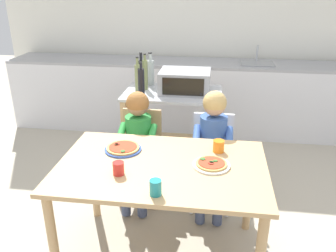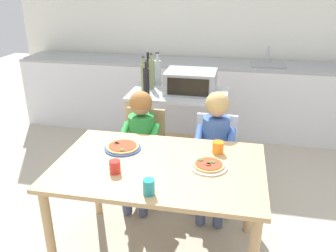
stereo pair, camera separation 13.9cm
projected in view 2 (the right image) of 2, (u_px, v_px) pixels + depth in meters
name	position (u px, v px, depth m)	size (l,w,h in m)	color
ground_plane	(183.00, 178.00, 3.61)	(10.95, 10.95, 0.00)	#B7AD99
back_wall_tiled	(206.00, 22.00, 4.62)	(5.17, 0.12, 2.70)	white
kitchen_counter	(200.00, 97.00, 4.60)	(4.65, 0.60, 1.11)	silver
kitchen_island_cart	(178.00, 120.00, 3.51)	(0.93, 0.60, 0.87)	#B7BABF
toaster_oven	(191.00, 82.00, 3.35)	(0.47, 0.38, 0.21)	#999BA0
bottle_brown_beer	(144.00, 77.00, 3.39)	(0.06, 0.06, 0.34)	olive
bottle_squat_spirits	(146.00, 83.00, 3.19)	(0.06, 0.06, 0.33)	black
bottle_clear_vinegar	(148.00, 71.00, 3.57)	(0.06, 0.06, 0.34)	black
bottle_dark_olive_oil	(157.00, 72.00, 3.58)	(0.07, 0.07, 0.33)	#ADB7B2
bottle_tall_green_wine	(151.00, 74.00, 3.44)	(0.05, 0.05, 0.35)	olive
dining_table	(159.00, 177.00, 2.36)	(1.37, 0.89, 0.75)	tan
dining_chair_left	(144.00, 148.00, 3.15)	(0.36, 0.36, 0.81)	tan
dining_chair_right	(215.00, 156.00, 3.02)	(0.36, 0.36, 0.81)	silver
child_in_green_shirt	(140.00, 136.00, 2.98)	(0.32, 0.42, 1.01)	#424C6B
child_in_blue_striped_shirt	(215.00, 141.00, 2.84)	(0.32, 0.42, 1.05)	#424C6B
pizza_plate_blue_rimmed	(123.00, 147.00, 2.53)	(0.26, 0.26, 0.03)	#3356B7
pizza_plate_white	(209.00, 166.00, 2.29)	(0.25, 0.25, 0.03)	white
drinking_cup_red	(115.00, 167.00, 2.21)	(0.07, 0.07, 0.08)	red
drinking_cup_teal	(149.00, 187.00, 1.99)	(0.07, 0.07, 0.09)	teal
drinking_cup_orange	(218.00, 147.00, 2.46)	(0.08, 0.08, 0.09)	orange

